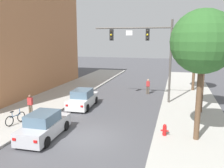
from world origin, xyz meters
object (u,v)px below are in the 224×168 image
at_px(fire_hydrant, 165,130).
at_px(car_lead_white, 83,99).
at_px(street_tree_nearest, 203,42).
at_px(car_following_silver, 44,126).
at_px(traffic_signal_mast, 148,45).
at_px(street_tree_second, 205,36).
at_px(bicycle_leaning, 15,118).
at_px(pedestrian_sidewalk_left_walker, 30,104).
at_px(pedestrian_crossing_road, 148,86).
at_px(street_tree_third, 196,46).

bearing_deg(fire_hydrant, car_lead_white, 146.51).
bearing_deg(car_lead_white, street_tree_nearest, -28.18).
bearing_deg(car_following_silver, fire_hydrant, 14.67).
relative_size(traffic_signal_mast, street_tree_second, 0.99).
height_order(traffic_signal_mast, bicycle_leaning, traffic_signal_mast).
distance_m(pedestrian_sidewalk_left_walker, street_tree_second, 14.38).
height_order(fire_hydrant, street_tree_nearest, street_tree_nearest).
xyz_separation_m(traffic_signal_mast, car_lead_white, (-5.28, -3.05, -4.65)).
xyz_separation_m(street_tree_nearest, street_tree_second, (0.68, 5.66, 0.36)).
height_order(traffic_signal_mast, pedestrian_crossing_road, traffic_signal_mast).
relative_size(traffic_signal_mast, pedestrian_crossing_road, 4.57).
bearing_deg(car_lead_white, street_tree_third, 43.36).
bearing_deg(street_tree_third, pedestrian_sidewalk_left_walker, -134.17).
xyz_separation_m(traffic_signal_mast, car_following_silver, (-5.05, -9.81, -4.65)).
bearing_deg(street_tree_nearest, traffic_signal_mast, 116.25).
xyz_separation_m(pedestrian_sidewalk_left_walker, pedestrian_crossing_road, (7.77, 10.24, -0.15)).
xyz_separation_m(street_tree_nearest, street_tree_third, (0.59, 14.20, -0.63)).
bearing_deg(bicycle_leaning, car_lead_white, 63.88).
bearing_deg(car_following_silver, street_tree_third, 59.12).
distance_m(car_following_silver, street_tree_second, 13.38).
bearing_deg(bicycle_leaning, fire_hydrant, 3.97).
bearing_deg(traffic_signal_mast, pedestrian_crossing_road, 94.94).
xyz_separation_m(car_lead_white, car_following_silver, (0.23, -6.76, 0.00)).
xyz_separation_m(bicycle_leaning, street_tree_third, (12.55, 14.85, 4.64)).
bearing_deg(car_lead_white, fire_hydrant, -33.49).
bearing_deg(car_lead_white, pedestrian_sidewalk_left_walker, -126.96).
bearing_deg(car_following_silver, bicycle_leaning, 158.48).
height_order(street_tree_nearest, street_tree_third, street_tree_nearest).
bearing_deg(traffic_signal_mast, fire_hydrant, -75.14).
relative_size(car_following_silver, fire_hydrant, 5.96).
bearing_deg(pedestrian_crossing_road, bicycle_leaning, -122.50).
bearing_deg(street_tree_third, traffic_signal_mast, -126.12).
bearing_deg(street_tree_third, street_tree_nearest, -92.38).
height_order(pedestrian_sidewalk_left_walker, bicycle_leaning, pedestrian_sidewalk_left_walker).
relative_size(fire_hydrant, street_tree_nearest, 0.10).
bearing_deg(street_tree_second, traffic_signal_mast, 153.21).
relative_size(car_lead_white, fire_hydrant, 6.00).
bearing_deg(traffic_signal_mast, street_tree_nearest, -63.75).
bearing_deg(street_tree_nearest, car_lead_white, 151.82).
xyz_separation_m(pedestrian_crossing_road, fire_hydrant, (2.41, -11.42, -0.41)).
distance_m(fire_hydrant, street_tree_second, 8.35).
height_order(pedestrian_sidewalk_left_walker, street_tree_second, street_tree_second).
relative_size(car_following_silver, pedestrian_sidewalk_left_walker, 2.62).
relative_size(car_lead_white, street_tree_nearest, 0.58).
distance_m(car_lead_white, car_following_silver, 6.76).
bearing_deg(street_tree_third, street_tree_second, -89.42).
bearing_deg(pedestrian_crossing_road, pedestrian_sidewalk_left_walker, -127.19).
relative_size(traffic_signal_mast, street_tree_third, 1.12).
xyz_separation_m(car_lead_white, street_tree_second, (9.90, 0.72, 5.44)).
xyz_separation_m(traffic_signal_mast, pedestrian_sidewalk_left_walker, (-8.07, -6.77, -4.31)).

